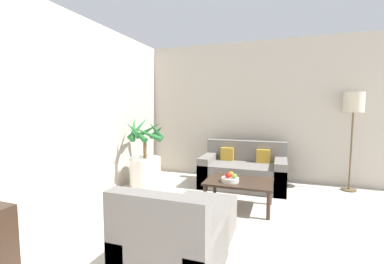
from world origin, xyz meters
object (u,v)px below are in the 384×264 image
at_px(apple_red, 228,175).
at_px(orange_fruit, 231,174).
at_px(armchair, 172,245).
at_px(floor_lamp, 354,107).
at_px(sofa_loveseat, 243,171).
at_px(fruit_bowl, 230,180).
at_px(apple_green, 234,176).
at_px(ottoman, 205,216).
at_px(potted_palm, 145,165).
at_px(coffee_table, 239,184).

relative_size(apple_red, orange_fruit, 1.04).
bearing_deg(armchair, floor_lamp, 57.17).
xyz_separation_m(apple_red, armchair, (-0.17, -1.54, -0.22)).
distance_m(sofa_loveseat, fruit_bowl, 1.13).
height_order(fruit_bowl, apple_green, apple_green).
bearing_deg(apple_red, fruit_bowl, 53.81).
height_order(fruit_bowl, ottoman, fruit_bowl).
height_order(armchair, ottoman, armchair).
relative_size(apple_red, armchair, 0.10).
height_order(potted_palm, sofa_loveseat, potted_palm).
distance_m(armchair, ottoman, 0.81).
distance_m(fruit_bowl, ottoman, 0.81).
xyz_separation_m(sofa_loveseat, fruit_bowl, (-0.03, -1.12, 0.15)).
distance_m(floor_lamp, apple_red, 2.53).
xyz_separation_m(fruit_bowl, apple_red, (-0.02, -0.03, 0.07)).
relative_size(floor_lamp, coffee_table, 1.81).
distance_m(coffee_table, armchair, 1.69).
bearing_deg(apple_red, orange_fruit, 72.63).
bearing_deg(apple_green, sofa_loveseat, 91.73).
distance_m(potted_palm, apple_red, 1.69).
distance_m(potted_palm, armchair, 2.53).
bearing_deg(coffee_table, floor_lamp, 39.66).
bearing_deg(coffee_table, fruit_bowl, -138.75).
relative_size(apple_red, apple_green, 1.22).
height_order(potted_palm, armchair, potted_palm).
bearing_deg(apple_red, armchair, -96.14).
relative_size(potted_palm, armchair, 1.56).
xyz_separation_m(apple_red, orange_fruit, (0.03, 0.08, -0.00)).
xyz_separation_m(apple_green, ottoman, (-0.20, -0.75, -0.29)).
distance_m(potted_palm, fruit_bowl, 1.70).
xyz_separation_m(sofa_loveseat, armchair, (-0.22, -2.69, -0.01)).
xyz_separation_m(coffee_table, ottoman, (-0.24, -0.86, -0.15)).
bearing_deg(fruit_bowl, orange_fruit, 87.94).
relative_size(floor_lamp, fruit_bowl, 6.91).
bearing_deg(sofa_loveseat, potted_palm, -159.63).
distance_m(sofa_loveseat, apple_red, 1.17).
relative_size(sofa_loveseat, ottoman, 2.33).
distance_m(potted_palm, orange_fruit, 1.69).
relative_size(potted_palm, coffee_table, 1.37).
height_order(fruit_bowl, apple_red, apple_red).
distance_m(potted_palm, floor_lamp, 3.67).
bearing_deg(ottoman, floor_lamp, 49.57).
distance_m(orange_fruit, armchair, 1.64).
xyz_separation_m(coffee_table, fruit_bowl, (-0.11, -0.09, 0.08)).
bearing_deg(floor_lamp, apple_red, -140.01).
height_order(sofa_loveseat, floor_lamp, floor_lamp).
bearing_deg(potted_palm, armchair, -55.44).
distance_m(apple_red, armchair, 1.56).
relative_size(potted_palm, ottoman, 2.02).
bearing_deg(ottoman, apple_green, 75.32).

